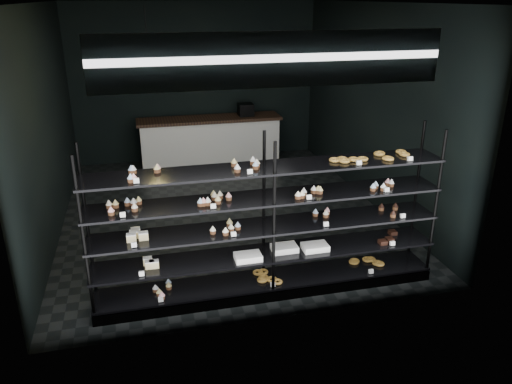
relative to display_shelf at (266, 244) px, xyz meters
The scene contains 5 objects.
room 2.64m from the display_shelf, 91.53° to the left, with size 5.01×6.01×3.20m.
display_shelf is the anchor object (origin of this frame).
signage 2.17m from the display_shelf, 97.84° to the right, with size 3.30×0.05×0.50m.
pendant_lamp 2.65m from the display_shelf, 125.31° to the left, with size 0.30×0.30×0.88m.
service_counter 4.95m from the display_shelf, 88.57° to the left, with size 2.91×0.65×1.23m.
Camera 1 is at (-1.26, -7.39, 3.29)m, focal length 35.00 mm.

